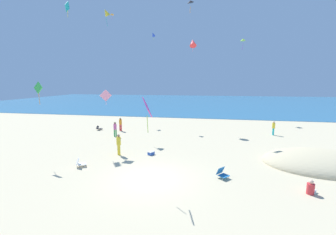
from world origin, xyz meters
The scene contains 22 objects.
ground_plane centered at (0.00, 10.00, 0.00)m, with size 120.00×120.00×0.00m, color beige.
ocean_water centered at (0.00, 53.04, 0.03)m, with size 120.00×60.00×0.05m, color teal.
dune_mound centered at (11.39, 4.37, 0.00)m, with size 7.89×5.52×1.97m, color beige.
beach_chair_far_right centered at (-5.27, 0.97, 0.29)m, with size 0.85×0.83×0.64m.
beach_chair_near_camera centered at (4.34, 0.86, 0.31)m, with size 0.86×0.86×0.66m.
beach_chair_mid_beach centered at (-9.72, 12.27, 0.23)m, with size 0.82×0.85×0.54m.
cooler_box centered at (-1.06, 4.36, 0.14)m, with size 0.55×0.61×0.27m.
person_0 centered at (-6.37, 9.48, 0.92)m, with size 0.38×0.38×1.60m.
person_1 centered at (10.56, 13.28, 0.90)m, with size 0.32×0.32×1.55m.
person_2 centered at (8.82, -0.31, 0.29)m, with size 0.67×0.69×0.80m.
person_3 centered at (-3.58, 3.80, 0.99)m, with size 0.48×0.48×1.72m.
person_4 centered at (-6.88, 12.23, 0.93)m, with size 0.37×0.37×1.61m.
kite_teal centered at (-10.18, 8.17, 12.95)m, with size 0.25×1.01×1.50m.
kite_black centered at (1.35, 11.01, 13.64)m, with size 0.76×0.70×1.20m.
kite_magenta centered at (0.26, -1.28, 4.50)m, with size 0.47×1.15×1.91m.
kite_yellow centered at (-8.16, 12.34, 13.51)m, with size 1.01×1.05×1.93m.
kite_pink centered at (-4.95, 4.71, 4.71)m, with size 0.84×0.60×1.27m.
kite_blue centered at (-3.87, 16.80, 11.88)m, with size 0.77×0.76×1.05m.
kite_orange centered at (-11.33, 21.08, 15.95)m, with size 0.43×0.60×0.93m.
kite_red centered at (1.33, 15.83, 10.57)m, with size 1.07×1.39×1.76m.
kite_lime centered at (8.26, 23.96, 12.11)m, with size 0.79×0.96×1.60m.
kite_green centered at (-8.81, 1.89, 5.38)m, with size 0.86×0.23×1.68m.
Camera 1 is at (3.37, -12.38, 5.83)m, focal length 23.71 mm.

